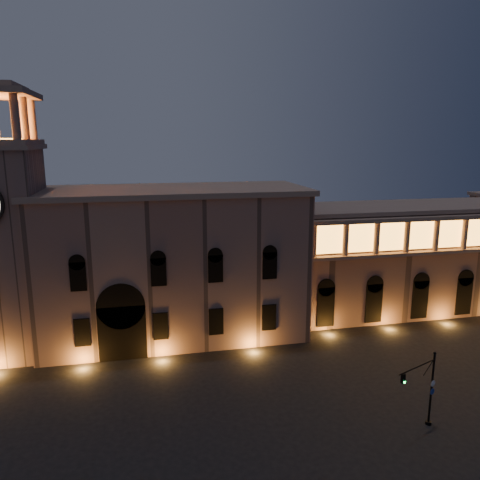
{
  "coord_description": "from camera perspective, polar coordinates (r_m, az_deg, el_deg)",
  "views": [
    {
      "loc": [
        -5.53,
        -31.59,
        23.05
      ],
      "look_at": [
        4.69,
        16.0,
        12.51
      ],
      "focal_mm": 35.0,
      "sensor_mm": 36.0,
      "label": 1
    }
  ],
  "objects": [
    {
      "name": "ground",
      "position": [
        39.49,
        -1.94,
        -23.49
      ],
      "size": [
        160.0,
        160.0,
        0.0
      ],
      "primitive_type": "plane",
      "color": "black",
      "rests_on": "ground"
    },
    {
      "name": "colonnade_wing",
      "position": [
        68.82,
        21.35,
        -1.84
      ],
      "size": [
        40.6,
        11.5,
        14.5
      ],
      "color": "#7E5C51",
      "rests_on": "ground"
    },
    {
      "name": "traffic_light",
      "position": [
        42.04,
        21.71,
        -16.59
      ],
      "size": [
        4.4,
        2.02,
        6.46
      ],
      "rotation": [
        0.0,
        0.0,
        0.4
      ],
      "color": "black",
      "rests_on": "ground"
    },
    {
      "name": "government_building",
      "position": [
        55.5,
        -8.15,
        -2.82
      ],
      "size": [
        30.8,
        12.8,
        17.6
      ],
      "color": "#836156",
      "rests_on": "ground"
    }
  ]
}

